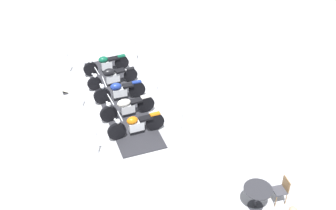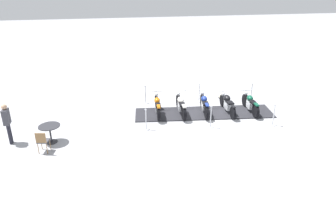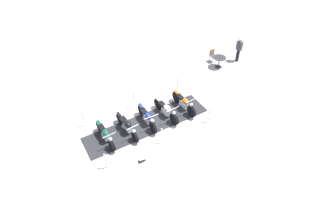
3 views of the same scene
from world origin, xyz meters
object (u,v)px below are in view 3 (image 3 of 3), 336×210
at_px(motorcycle_black, 127,126).
at_px(info_placard, 142,160).
at_px(stanchion_right_mid, 162,139).
at_px(cafe_table, 219,60).
at_px(motorcycle_navy, 147,118).
at_px(stanchion_left_mid, 134,102).
at_px(bystander_person, 239,48).
at_px(stanchion_left_front, 84,121).
at_px(motorcycle_copper, 184,103).
at_px(cafe_chair_near_table, 213,55).
at_px(stanchion_right_rear, 209,117).
at_px(stanchion_right_front, 106,163).
at_px(motorcycle_cream, 166,110).
at_px(motorcycle_forest, 105,135).
at_px(stanchion_left_rear, 177,87).

distance_m(motorcycle_black, info_placard, 2.07).
height_order(stanchion_right_mid, cafe_table, stanchion_right_mid).
relative_size(motorcycle_navy, info_placard, 6.00).
xyz_separation_m(stanchion_left_mid, info_placard, (-3.47, 1.76, -0.32)).
bearing_deg(info_placard, stanchion_left_mid, -110.62).
bearing_deg(stanchion_left_mid, motorcycle_navy, 173.65).
xyz_separation_m(motorcycle_black, bystander_person, (1.36, -9.93, 0.54)).
distance_m(motorcycle_navy, stanchion_left_front, 3.35).
distance_m(stanchion_right_mid, info_placard, 1.47).
xyz_separation_m(motorcycle_black, stanchion_left_mid, (1.50, -1.35, -0.12)).
distance_m(motorcycle_copper, cafe_chair_near_table, 5.66).
bearing_deg(stanchion_right_rear, stanchion_right_front, 83.69).
relative_size(motorcycle_cream, stanchion_right_front, 2.19).
relative_size(motorcycle_cream, bystander_person, 1.27).
distance_m(motorcycle_copper, cafe_table, 5.17).
bearing_deg(bystander_person, info_placard, 16.37).
relative_size(stanchion_right_front, stanchion_right_mid, 0.96).
height_order(motorcycle_forest, stanchion_left_mid, stanchion_left_mid).
distance_m(stanchion_left_front, info_placard, 3.98).
bearing_deg(motorcycle_forest, cafe_chair_near_table, 106.41).
bearing_deg(motorcycle_navy, stanchion_left_front, -116.99).
height_order(stanchion_left_mid, info_placard, stanchion_left_mid).
distance_m(motorcycle_cream, cafe_table, 6.24).
distance_m(cafe_table, cafe_chair_near_table, 0.82).
bearing_deg(bystander_person, stanchion_right_rear, 27.57).
relative_size(motorcycle_copper, stanchion_right_rear, 2.07).
bearing_deg(stanchion_left_front, cafe_chair_near_table, -86.68).
distance_m(cafe_chair_near_table, bystander_person, 1.87).
distance_m(stanchion_left_rear, stanchion_left_front, 5.87).
bearing_deg(stanchion_left_front, motorcycle_copper, -113.20).
bearing_deg(bystander_person, motorcycle_copper, 13.53).
distance_m(stanchion_right_front, cafe_table, 10.64).
distance_m(motorcycle_cream, cafe_chair_near_table, 6.66).
height_order(motorcycle_cream, cafe_chair_near_table, motorcycle_cream).
bearing_deg(motorcycle_copper, cafe_chair_near_table, 123.72).
distance_m(motorcycle_black, cafe_chair_near_table, 8.79).
relative_size(motorcycle_forest, cafe_table, 2.40).
bearing_deg(motorcycle_black, stanchion_left_mid, 139.79).
relative_size(info_placard, bystander_person, 0.20).
bearing_deg(bystander_person, stanchion_left_rear, 0.41).
bearing_deg(stanchion_right_rear, cafe_table, -50.81).
bearing_deg(motorcycle_copper, bystander_person, 109.60).
relative_size(motorcycle_cream, stanchion_right_rear, 2.11).
xyz_separation_m(motorcycle_navy, stanchion_left_front, (1.93, 2.74, -0.14)).
relative_size(stanchion_left_rear, stanchion_right_rear, 0.98).
height_order(motorcycle_cream, stanchion_right_mid, stanchion_right_mid).
height_order(stanchion_right_front, info_placard, stanchion_right_front).
bearing_deg(bystander_person, cafe_chair_near_table, -36.70).
bearing_deg(motorcycle_cream, stanchion_right_mid, -41.25).
relative_size(motorcycle_forest, motorcycle_copper, 0.96).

